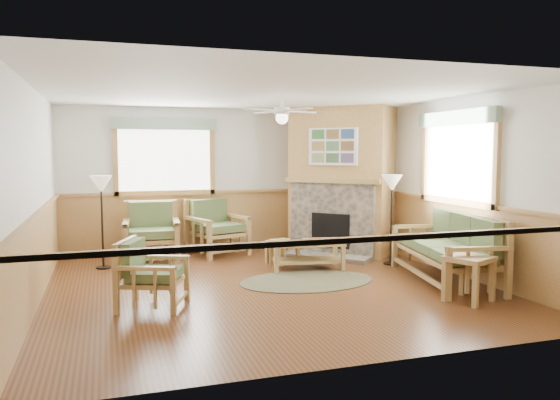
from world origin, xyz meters
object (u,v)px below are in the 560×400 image
object	(u,v)px
sofa	(445,247)
floor_lamp_right	(391,220)
armchair_left	(153,274)
end_table_sofa	(469,279)
coffee_table	(307,255)
end_table_chairs	(152,243)
footstool	(282,252)
armchair_back_right	(217,227)
armchair_back_left	(151,232)
floor_lamp_left	(102,222)

from	to	relation	value
sofa	floor_lamp_right	world-z (taller)	floor_lamp_right
armchair_left	end_table_sofa	size ratio (longest dim) A/B	1.42
armchair_left	coffee_table	world-z (taller)	armchair_left
end_table_chairs	coffee_table	bearing A→B (deg)	-35.67
end_table_sofa	footstool	distance (m)	3.35
end_table_sofa	footstool	bearing A→B (deg)	116.80
armchair_back_right	floor_lamp_right	bearing A→B (deg)	-54.53
sofa	armchair_back_right	size ratio (longest dim) A/B	2.13
armchair_back_left	armchair_left	world-z (taller)	armchair_back_left
end_table_sofa	footstool	xyz separation A→B (m)	(-1.51, 2.99, -0.10)
sofa	floor_lamp_left	distance (m)	5.37
footstool	floor_lamp_left	bearing A→B (deg)	170.45
armchair_back_left	coffee_table	xyz separation A→B (m)	(2.33, -1.37, -0.28)
sofa	floor_lamp_left	bearing A→B (deg)	-105.96
coffee_table	floor_lamp_right	world-z (taller)	floor_lamp_right
sofa	coffee_table	world-z (taller)	sofa
armchair_left	armchair_back_left	bearing A→B (deg)	17.13
coffee_table	footstool	xyz separation A→B (m)	(-0.22, 0.59, -0.04)
coffee_table	armchair_back_right	bearing A→B (deg)	132.29
coffee_table	floor_lamp_left	xyz separation A→B (m)	(-3.13, 1.08, 0.53)
armchair_back_left	armchair_back_right	distance (m)	1.25
end_table_chairs	armchair_back_right	bearing A→B (deg)	2.00
armchair_left	end_table_chairs	size ratio (longest dim) A/B	1.48
sofa	armchair_back_right	distance (m)	4.12
sofa	armchair_back_right	bearing A→B (deg)	-126.68
footstool	armchair_left	bearing A→B (deg)	-138.97
end_table_chairs	armchair_left	bearing A→B (deg)	-94.52
end_table_chairs	floor_lamp_left	bearing A→B (deg)	-145.38
armchair_back_right	armchair_left	world-z (taller)	armchair_back_right
sofa	coffee_table	size ratio (longest dim) A/B	1.87
coffee_table	end_table_sofa	xyz separation A→B (m)	(1.29, -2.40, 0.06)
coffee_table	end_table_sofa	world-z (taller)	end_table_sofa
sofa	floor_lamp_left	world-z (taller)	floor_lamp_left
end_table_chairs	floor_lamp_right	size ratio (longest dim) A/B	0.37
armchair_back_left	footstool	size ratio (longest dim) A/B	2.31
sofa	armchair_left	size ratio (longest dim) A/B	2.62
footstool	coffee_table	bearing A→B (deg)	-69.17
armchair_left	footstool	world-z (taller)	armchair_left
armchair_back_left	end_table_chairs	xyz separation A→B (m)	(0.04, 0.28, -0.23)
armchair_back_left	floor_lamp_right	xyz separation A→B (m)	(3.81, -1.45, 0.25)
armchair_left	coffee_table	bearing A→B (deg)	-39.26
end_table_sofa	end_table_chairs	bearing A→B (deg)	131.50
armchair_back_left	footstool	world-z (taller)	armchair_back_left
coffee_table	floor_lamp_left	bearing A→B (deg)	169.67
armchair_back_right	end_table_chairs	distance (m)	1.20
sofa	end_table_sofa	world-z (taller)	sofa
end_table_sofa	footstool	size ratio (longest dim) A/B	1.31
end_table_sofa	floor_lamp_right	bearing A→B (deg)	85.25
sofa	armchair_back_right	xyz separation A→B (m)	(-2.77, 3.05, 0.01)
armchair_back_left	end_table_sofa	world-z (taller)	armchair_back_left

